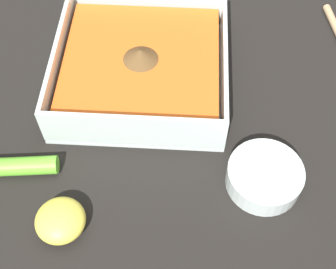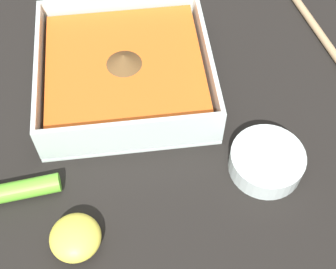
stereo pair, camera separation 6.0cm
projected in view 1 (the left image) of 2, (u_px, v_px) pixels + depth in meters
ground_plane at (146, 84)px, 0.69m from camera, size 4.00×4.00×0.00m
square_dish at (141, 69)px, 0.68m from camera, size 0.24×0.24×0.07m
spice_bowl at (264, 177)px, 0.59m from camera, size 0.10×0.10×0.03m
lemon_half at (60, 220)px, 0.56m from camera, size 0.06×0.06×0.03m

